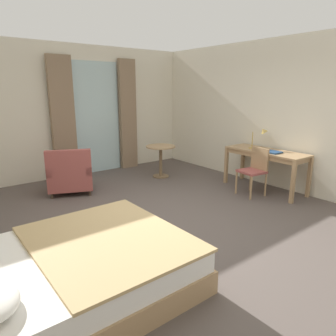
{
  "coord_description": "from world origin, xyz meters",
  "views": [
    {
      "loc": [
        -2.54,
        -3.28,
        1.92
      ],
      "look_at": [
        0.16,
        0.18,
        0.79
      ],
      "focal_mm": 33.06,
      "sensor_mm": 36.0,
      "label": 1
    }
  ],
  "objects_px": {
    "closed_book": "(271,152)",
    "round_cafe_table": "(161,154)",
    "writing_desk": "(266,155)",
    "armchair_by_window": "(71,175)",
    "desk_chair": "(255,168)",
    "desk_lamp": "(261,134)",
    "bed": "(68,272)"
  },
  "relations": [
    {
      "from": "writing_desk",
      "to": "closed_book",
      "type": "height_order",
      "value": "closed_book"
    },
    {
      "from": "desk_lamp",
      "to": "closed_book",
      "type": "xyz_separation_m",
      "value": [
        -0.18,
        -0.38,
        -0.28
      ]
    },
    {
      "from": "writing_desk",
      "to": "armchair_by_window",
      "type": "height_order",
      "value": "armchair_by_window"
    },
    {
      "from": "desk_lamp",
      "to": "closed_book",
      "type": "distance_m",
      "value": 0.5
    },
    {
      "from": "closed_book",
      "to": "armchair_by_window",
      "type": "distance_m",
      "value": 3.76
    },
    {
      "from": "desk_lamp",
      "to": "bed",
      "type": "bearing_deg",
      "value": -166.62
    },
    {
      "from": "bed",
      "to": "armchair_by_window",
      "type": "distance_m",
      "value": 3.16
    },
    {
      "from": "writing_desk",
      "to": "bed",
      "type": "bearing_deg",
      "value": -169.06
    },
    {
      "from": "closed_book",
      "to": "desk_chair",
      "type": "bearing_deg",
      "value": 160.22
    },
    {
      "from": "round_cafe_table",
      "to": "closed_book",
      "type": "bearing_deg",
      "value": -66.03
    },
    {
      "from": "desk_chair",
      "to": "armchair_by_window",
      "type": "height_order",
      "value": "same"
    },
    {
      "from": "desk_chair",
      "to": "armchair_by_window",
      "type": "relative_size",
      "value": 0.86
    },
    {
      "from": "closed_book",
      "to": "writing_desk",
      "type": "bearing_deg",
      "value": 63.44
    },
    {
      "from": "bed",
      "to": "writing_desk",
      "type": "height_order",
      "value": "bed"
    },
    {
      "from": "bed",
      "to": "closed_book",
      "type": "height_order",
      "value": "bed"
    },
    {
      "from": "bed",
      "to": "desk_lamp",
      "type": "bearing_deg",
      "value": 13.38
    },
    {
      "from": "bed",
      "to": "closed_book",
      "type": "distance_m",
      "value": 4.19
    },
    {
      "from": "desk_chair",
      "to": "desk_lamp",
      "type": "xyz_separation_m",
      "value": [
        0.48,
        0.26,
        0.57
      ]
    },
    {
      "from": "closed_book",
      "to": "round_cafe_table",
      "type": "relative_size",
      "value": 0.48
    },
    {
      "from": "desk_lamp",
      "to": "round_cafe_table",
      "type": "bearing_deg",
      "value": 122.68
    },
    {
      "from": "writing_desk",
      "to": "desk_lamp",
      "type": "distance_m",
      "value": 0.44
    },
    {
      "from": "desk_chair",
      "to": "round_cafe_table",
      "type": "height_order",
      "value": "desk_chair"
    },
    {
      "from": "desk_lamp",
      "to": "armchair_by_window",
      "type": "xyz_separation_m",
      "value": [
        -3.13,
        1.92,
        -0.73
      ]
    },
    {
      "from": "bed",
      "to": "armchair_by_window",
      "type": "xyz_separation_m",
      "value": [
        1.16,
        2.94,
        0.08
      ]
    },
    {
      "from": "closed_book",
      "to": "armchair_by_window",
      "type": "xyz_separation_m",
      "value": [
        -2.95,
        2.29,
        -0.45
      ]
    },
    {
      "from": "writing_desk",
      "to": "round_cafe_table",
      "type": "distance_m",
      "value": 2.24
    },
    {
      "from": "bed",
      "to": "armchair_by_window",
      "type": "height_order",
      "value": "bed"
    },
    {
      "from": "armchair_by_window",
      "to": "round_cafe_table",
      "type": "bearing_deg",
      "value": -4.38
    },
    {
      "from": "writing_desk",
      "to": "desk_lamp",
      "type": "xyz_separation_m",
      "value": [
        0.09,
        0.21,
        0.38
      ]
    },
    {
      "from": "bed",
      "to": "desk_lamp",
      "type": "xyz_separation_m",
      "value": [
        4.29,
        1.02,
        0.81
      ]
    },
    {
      "from": "bed",
      "to": "desk_chair",
      "type": "relative_size",
      "value": 2.5
    },
    {
      "from": "writing_desk",
      "to": "desk_lamp",
      "type": "height_order",
      "value": "desk_lamp"
    }
  ]
}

